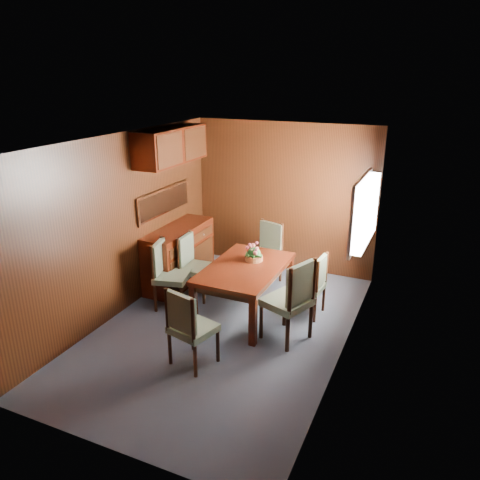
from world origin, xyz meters
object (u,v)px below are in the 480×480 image
at_px(dining_table, 245,273).
at_px(chair_head, 188,324).
at_px(chair_right_near, 292,297).
at_px(sideboard, 179,255).
at_px(chair_left_near, 167,271).
at_px(flower_centerpiece, 254,252).

xyz_separation_m(dining_table, chair_head, (-0.09, -1.36, -0.07)).
relative_size(chair_right_near, chair_head, 1.13).
height_order(sideboard, chair_left_near, chair_left_near).
relative_size(dining_table, chair_left_near, 1.55).
bearing_deg(sideboard, flower_centerpiece, -11.61).
bearing_deg(chair_head, chair_right_near, 62.24).
bearing_deg(chair_left_near, sideboard, -174.74).
relative_size(chair_left_near, flower_centerpiece, 3.74).
xyz_separation_m(sideboard, chair_head, (1.24, -1.88, 0.08)).
xyz_separation_m(sideboard, chair_left_near, (0.25, -0.75, 0.09)).
bearing_deg(chair_right_near, chair_head, 159.33).
xyz_separation_m(chair_left_near, flower_centerpiece, (1.11, 0.47, 0.29)).
bearing_deg(chair_head, dining_table, 100.81).
distance_m(chair_right_near, flower_centerpiece, 1.01).
bearing_deg(flower_centerpiece, chair_right_near, -40.04).
bearing_deg(chair_right_near, chair_left_near, 106.48).
height_order(chair_left_near, chair_head, chair_left_near).
bearing_deg(chair_right_near, sideboard, 88.15).
height_order(sideboard, chair_right_near, chair_right_near).
bearing_deg(dining_table, flower_centerpiece, 82.79).
xyz_separation_m(dining_table, chair_right_near, (0.79, -0.40, -0.00)).
distance_m(dining_table, chair_left_near, 1.10).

